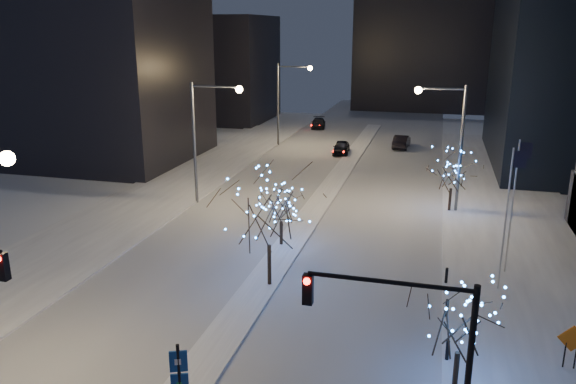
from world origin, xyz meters
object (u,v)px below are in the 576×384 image
(construction_sign, at_px, (572,343))
(wayfinding_sign, at_px, (179,379))
(car_far, at_px, (318,123))
(car_near, at_px, (341,148))
(holiday_tree_plaza_near, at_px, (460,324))
(street_lamp_w_far, at_px, (286,93))
(traffic_signal_east, at_px, (417,347))
(holiday_tree_plaza_far, at_px, (452,171))
(street_lamp_east, at_px, (450,132))
(street_lamp_w_mid, at_px, (206,127))
(car_mid, at_px, (402,141))
(holiday_tree_median_near, at_px, (269,212))
(holiday_tree_median_far, at_px, (281,204))

(construction_sign, bearing_deg, wayfinding_sign, -152.89)
(car_far, bearing_deg, car_near, -78.71)
(construction_sign, bearing_deg, holiday_tree_plaza_near, -152.92)
(street_lamp_w_far, distance_m, car_near, 9.86)
(traffic_signal_east, distance_m, holiday_tree_plaza_far, 28.94)
(wayfinding_sign, bearing_deg, street_lamp_east, 49.99)
(street_lamp_w_mid, relative_size, street_lamp_w_far, 1.00)
(street_lamp_w_far, bearing_deg, car_mid, 9.55)
(car_near, height_order, construction_sign, construction_sign)
(construction_sign, bearing_deg, holiday_tree_median_near, 161.67)
(street_lamp_w_mid, height_order, street_lamp_w_far, same)
(street_lamp_w_far, xyz_separation_m, holiday_tree_median_near, (9.44, -38.74, -2.04))
(car_near, xyz_separation_m, holiday_tree_plaza_near, (12.00, -42.84, 2.17))
(holiday_tree_plaza_near, bearing_deg, construction_sign, 28.14)
(street_lamp_east, xyz_separation_m, holiday_tree_median_far, (-10.58, -10.66, -3.49))
(car_near, bearing_deg, holiday_tree_median_near, -91.38)
(car_mid, xyz_separation_m, holiday_tree_plaza_near, (5.44, -48.20, 2.14))
(traffic_signal_east, height_order, holiday_tree_plaza_near, traffic_signal_east)
(car_far, height_order, holiday_tree_median_far, holiday_tree_median_far)
(street_lamp_w_far, height_order, holiday_tree_plaza_near, street_lamp_w_far)
(wayfinding_sign, distance_m, construction_sign, 16.29)
(traffic_signal_east, distance_m, holiday_tree_median_near, 14.89)
(street_lamp_east, height_order, wayfinding_sign, street_lamp_east)
(holiday_tree_median_near, relative_size, holiday_tree_plaza_near, 1.53)
(street_lamp_w_mid, bearing_deg, street_lamp_w_far, 90.00)
(street_lamp_w_mid, bearing_deg, traffic_signal_east, -55.49)
(street_lamp_w_far, relative_size, holiday_tree_plaza_far, 2.00)
(street_lamp_east, distance_m, car_near, 22.97)
(car_near, height_order, wayfinding_sign, wayfinding_sign)
(car_mid, xyz_separation_m, holiday_tree_median_far, (-5.56, -35.02, 2.17))
(street_lamp_w_mid, height_order, wayfinding_sign, street_lamp_w_mid)
(holiday_tree_plaza_far, xyz_separation_m, construction_sign, (4.72, -21.18, -2.03))
(street_lamp_w_far, height_order, street_lamp_east, same)
(traffic_signal_east, bearing_deg, holiday_tree_plaza_near, 73.18)
(holiday_tree_plaza_near, bearing_deg, holiday_tree_plaza_far, 90.00)
(street_lamp_w_mid, distance_m, holiday_tree_plaza_near, 28.72)
(traffic_signal_east, height_order, holiday_tree_median_near, traffic_signal_east)
(street_lamp_w_mid, xyz_separation_m, traffic_signal_east, (17.88, -26.00, -1.74))
(street_lamp_w_mid, bearing_deg, holiday_tree_median_near, -55.52)
(car_far, relative_size, holiday_tree_plaza_far, 0.98)
(car_mid, relative_size, holiday_tree_median_far, 1.12)
(car_mid, bearing_deg, street_lamp_w_far, 13.13)
(car_near, bearing_deg, car_far, 105.96)
(street_lamp_w_far, distance_m, traffic_signal_east, 54.07)
(car_far, xyz_separation_m, wayfinding_sign, (8.64, -64.73, 1.47))
(car_mid, height_order, holiday_tree_plaza_near, holiday_tree_plaza_near)
(street_lamp_w_far, distance_m, car_far, 14.94)
(car_far, xyz_separation_m, construction_sign, (22.99, -57.04, 0.66))
(holiday_tree_median_far, bearing_deg, holiday_tree_plaza_far, 43.73)
(street_lamp_w_mid, relative_size, holiday_tree_median_near, 1.45)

